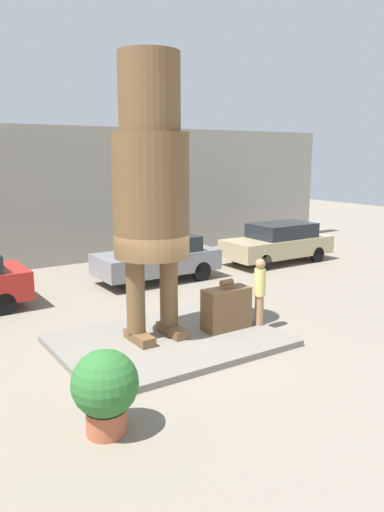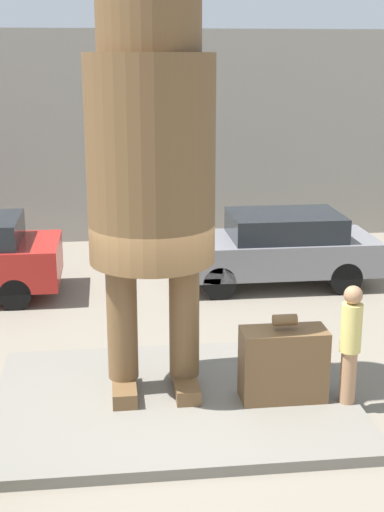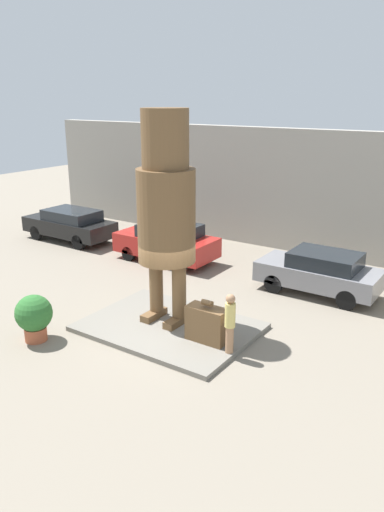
% 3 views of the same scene
% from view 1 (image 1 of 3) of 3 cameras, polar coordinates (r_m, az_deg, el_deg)
% --- Properties ---
extents(ground_plane, '(60.00, 60.00, 0.00)m').
position_cam_1_polar(ground_plane, '(11.44, -2.64, -9.99)').
color(ground_plane, gray).
extents(pedestal, '(4.87, 3.56, 0.14)m').
position_cam_1_polar(pedestal, '(11.42, -2.64, -9.65)').
color(pedestal, slate).
rests_on(pedestal, ground_plane).
extents(building_backdrop, '(28.00, 0.60, 5.25)m').
position_cam_1_polar(building_backdrop, '(19.48, -17.20, 6.41)').
color(building_backdrop, gray).
rests_on(building_backdrop, ground_plane).
extents(statue_figure, '(1.65, 1.65, 6.10)m').
position_cam_1_polar(statue_figure, '(10.77, -4.74, 8.92)').
color(statue_figure, brown).
rests_on(statue_figure, pedestal).
extents(giant_suitcase, '(1.14, 0.51, 1.20)m').
position_cam_1_polar(giant_suitcase, '(11.83, 3.94, -5.97)').
color(giant_suitcase, brown).
rests_on(giant_suitcase, pedestal).
extents(tourist, '(0.28, 0.28, 1.63)m').
position_cam_1_polar(tourist, '(12.06, 7.74, -3.75)').
color(tourist, '#A87A56').
rests_on(tourist, pedestal).
extents(parked_car_grey, '(4.11, 1.79, 1.51)m').
position_cam_1_polar(parked_car_grey, '(16.74, -3.90, -0.15)').
color(parked_car_grey, gray).
rests_on(parked_car_grey, ground_plane).
extents(parked_car_tan, '(4.45, 1.81, 1.55)m').
position_cam_1_polar(parked_car_tan, '(19.87, 9.86, 1.57)').
color(parked_car_tan, tan).
rests_on(parked_car_tan, ground_plane).
extents(planter_pot, '(1.03, 1.03, 1.34)m').
position_cam_1_polar(planter_pot, '(7.87, -9.90, -14.63)').
color(planter_pot, '#AD5638').
rests_on(planter_pot, ground_plane).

